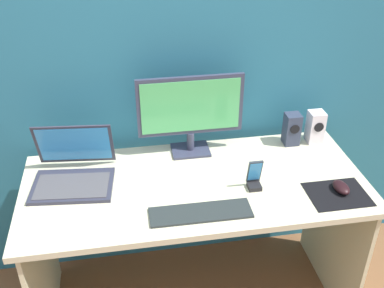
# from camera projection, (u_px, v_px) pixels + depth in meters

# --- Properties ---
(wall_back) EXTENTS (6.00, 0.04, 2.50)m
(wall_back) POSITION_uv_depth(u_px,v_px,m) (180.00, 42.00, 2.10)
(wall_back) COLOR #266983
(wall_back) RESTS_ON ground_plane
(desk) EXTENTS (1.50, 0.67, 0.76)m
(desk) POSITION_uv_depth(u_px,v_px,m) (195.00, 210.00, 2.10)
(desk) COLOR beige
(desk) RESTS_ON ground_plane
(monitor) EXTENTS (0.49, 0.14, 0.39)m
(monitor) POSITION_uv_depth(u_px,v_px,m) (190.00, 111.00, 2.12)
(monitor) COLOR #32364C
(monitor) RESTS_ON desk
(speaker_right) EXTENTS (0.07, 0.08, 0.16)m
(speaker_right) POSITION_uv_depth(u_px,v_px,m) (315.00, 127.00, 2.27)
(speaker_right) COLOR silver
(speaker_right) RESTS_ON desk
(speaker_near_monitor) EXTENTS (0.07, 0.08, 0.16)m
(speaker_near_monitor) POSITION_uv_depth(u_px,v_px,m) (292.00, 129.00, 2.25)
(speaker_near_monitor) COLOR #2D364B
(speaker_near_monitor) RESTS_ON desk
(laptop) EXTENTS (0.37, 0.34, 0.24)m
(laptop) POSITION_uv_depth(u_px,v_px,m) (73.00, 172.00, 2.00)
(laptop) COLOR #2E2F3F
(laptop) RESTS_ON desk
(keyboard_external) EXTENTS (0.41, 0.12, 0.01)m
(keyboard_external) POSITION_uv_depth(u_px,v_px,m) (201.00, 213.00, 1.83)
(keyboard_external) COLOR #252B2C
(keyboard_external) RESTS_ON desk
(mousepad) EXTENTS (0.25, 0.20, 0.00)m
(mousepad) POSITION_uv_depth(u_px,v_px,m) (337.00, 194.00, 1.94)
(mousepad) COLOR black
(mousepad) RESTS_ON desk
(mouse) EXTENTS (0.07, 0.10, 0.04)m
(mouse) POSITION_uv_depth(u_px,v_px,m) (341.00, 187.00, 1.95)
(mouse) COLOR black
(mouse) RESTS_ON mousepad
(phone_in_dock) EXTENTS (0.06, 0.06, 0.14)m
(phone_in_dock) POSITION_uv_depth(u_px,v_px,m) (254.00, 178.00, 1.96)
(phone_in_dock) COLOR black
(phone_in_dock) RESTS_ON desk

